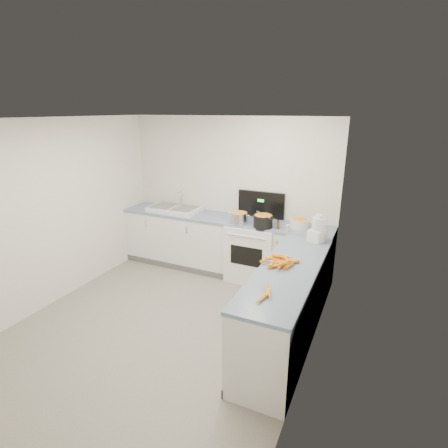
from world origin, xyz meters
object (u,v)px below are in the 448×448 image
at_px(mixing_bowl, 299,223).
at_px(food_processor, 318,230).
at_px(stove, 254,250).
at_px(extract_bottle, 278,225).
at_px(sink, 175,209).
at_px(black_pot, 263,222).
at_px(spice_jar, 288,229).
at_px(steel_pot, 239,219).

relative_size(mixing_bowl, food_processor, 0.75).
bearing_deg(stove, extract_bottle, -21.31).
bearing_deg(mixing_bowl, food_processor, -52.94).
height_order(stove, mixing_bowl, stove).
bearing_deg(sink, black_pot, -6.55).
height_order(sink, spice_jar, sink).
relative_size(steel_pot, mixing_bowl, 0.97).
distance_m(steel_pot, food_processor, 1.24).
relative_size(stove, extract_bottle, 11.78).
distance_m(mixing_bowl, food_processor, 0.57).
distance_m(sink, spice_jar, 2.04).
distance_m(stove, sink, 1.54).
relative_size(black_pot, mixing_bowl, 1.04).
height_order(sink, steel_pot, sink).
height_order(stove, black_pot, stove).
bearing_deg(mixing_bowl, spice_jar, -114.33).
bearing_deg(spice_jar, stove, 159.30).
relative_size(sink, extract_bottle, 7.45).
bearing_deg(steel_pot, black_pot, -1.62).
distance_m(black_pot, mixing_bowl, 0.53).
relative_size(mixing_bowl, extract_bottle, 2.35).
xyz_separation_m(mixing_bowl, spice_jar, (-0.11, -0.24, -0.02)).
bearing_deg(food_processor, steel_pot, 167.85).
xyz_separation_m(stove, steel_pot, (-0.19, -0.16, 0.54)).
distance_m(extract_bottle, food_processor, 0.67).
relative_size(extract_bottle, food_processor, 0.32).
bearing_deg(spice_jar, mixing_bowl, 65.67).
bearing_deg(stove, sink, 179.38).
xyz_separation_m(steel_pot, spice_jar, (0.76, -0.05, -0.03)).
relative_size(steel_pot, black_pot, 0.93).
height_order(stove, steel_pot, stove).
bearing_deg(sink, steel_pot, -8.04).
bearing_deg(mixing_bowl, sink, -179.70).
xyz_separation_m(mixing_bowl, food_processor, (0.34, -0.45, 0.09)).
bearing_deg(food_processor, black_pot, 163.22).
xyz_separation_m(sink, black_pot, (1.64, -0.19, 0.04)).
height_order(stove, extract_bottle, stove).
height_order(sink, mixing_bowl, sink).
distance_m(mixing_bowl, extract_bottle, 0.33).
bearing_deg(steel_pot, food_processor, -12.15).
height_order(steel_pot, extract_bottle, steel_pot).
bearing_deg(black_pot, sink, 173.45).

